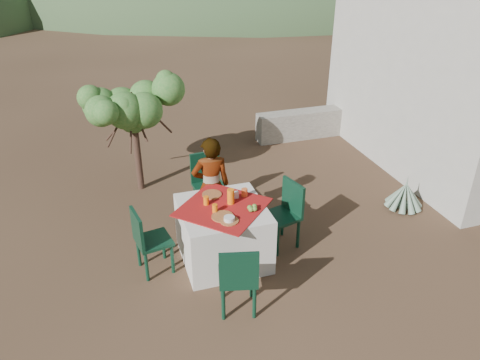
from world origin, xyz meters
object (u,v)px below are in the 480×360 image
shrub_tree (136,111)px  guesthouse (472,75)px  agave (405,196)px  juice_pitcher (231,196)px  table (223,233)px  person (211,186)px  chair_left (147,239)px  chair_near (238,277)px  chair_right (286,211)px  chair_far (208,182)px

shrub_tree → guesthouse: bearing=-5.0°
guesthouse → agave: bearing=-146.3°
agave → juice_pitcher: size_ratio=3.07×
agave → juice_pitcher: (-2.80, -0.32, 0.66)m
table → person: person is taller
person → agave: 2.95m
table → chair_left: size_ratio=1.51×
guesthouse → chair_left: bearing=-163.9°
chair_near → shrub_tree: shrub_tree is taller
table → chair_left: 0.93m
chair_right → table: bearing=-101.3°
chair_left → chair_right: (1.79, 0.04, 0.02)m
chair_right → shrub_tree: shrub_tree is taller
person → juice_pitcher: person is taller
chair_near → chair_left: chair_near is taller
person → table: bearing=92.7°
chair_left → shrub_tree: 2.35m
table → chair_right: size_ratio=1.45×
chair_left → juice_pitcher: bearing=-98.5°
chair_right → shrub_tree: (-1.59, 2.15, 0.79)m
person → shrub_tree: (-0.75, 1.57, 0.59)m
chair_far → agave: chair_far is taller
table → chair_near: (-0.11, -0.98, 0.11)m
chair_left → agave: (3.84, 0.35, -0.28)m
chair_near → agave: (3.03, 1.35, -0.29)m
table → agave: (2.92, 0.37, -0.18)m
person → guesthouse: bearing=-163.3°
chair_left → juice_pitcher: 1.11m
table → shrub_tree: (-0.73, 2.21, 0.91)m
chair_right → chair_far: bearing=-159.0°
agave → guesthouse: guesthouse is taller
shrub_tree → guesthouse: guesthouse is taller
chair_left → agave: chair_left is taller
chair_left → chair_right: chair_right is taller
chair_far → person: 0.50m
chair_near → chair_left: bearing=-37.2°
chair_far → chair_left: bearing=-138.5°
table → agave: size_ratio=2.19×
table → juice_pitcher: bearing=21.9°
chair_far → guesthouse: (4.85, 0.61, 0.98)m
chair_far → agave: size_ratio=1.57×
chair_far → guesthouse: bearing=1.6°
chair_left → guesthouse: size_ratio=0.21×
person → agave: bearing=178.9°
table → chair_near: bearing=-96.4°
shrub_tree → agave: bearing=-26.9°
table → chair_right: bearing=4.1°
person → shrub_tree: bearing=-60.1°
guesthouse → juice_pitcher: guesthouse is taller
chair_far → shrub_tree: 1.58m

